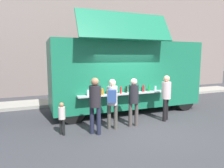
# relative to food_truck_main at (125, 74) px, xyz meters

# --- Properties ---
(ground_plane) EXTENTS (60.00, 60.00, 0.00)m
(ground_plane) POSITION_rel_food_truck_main_xyz_m (-0.54, -2.08, -1.67)
(ground_plane) COLOR #38383D
(curb_strip) EXTENTS (28.00, 1.60, 0.15)m
(curb_strip) POSITION_rel_food_truck_main_xyz_m (-4.00, 2.62, -1.60)
(curb_strip) COLOR #9E998E
(curb_strip) RESTS_ON ground
(building_behind) EXTENTS (32.00, 2.40, 10.72)m
(building_behind) POSITION_rel_food_truck_main_xyz_m (-3.00, 6.52, 3.69)
(building_behind) COLOR gray
(building_behind) RESTS_ON ground
(food_truck_main) EXTENTS (6.55, 2.98, 4.06)m
(food_truck_main) POSITION_rel_food_truck_main_xyz_m (0.00, 0.00, 0.00)
(food_truck_main) COLOR #19714F
(food_truck_main) RESTS_ON ground
(trash_bin) EXTENTS (0.60, 0.60, 0.98)m
(trash_bin) POSITION_rel_food_truck_main_xyz_m (4.40, 2.32, -1.18)
(trash_bin) COLOR #2D6135
(trash_bin) RESTS_ON ground
(customer_front_ordering) EXTENTS (0.35, 0.34, 1.69)m
(customer_front_ordering) POSITION_rel_food_truck_main_xyz_m (-0.69, -2.04, -0.67)
(customer_front_ordering) COLOR #4B4342
(customer_front_ordering) RESTS_ON ground
(customer_mid_with_backpack) EXTENTS (0.45, 0.55, 1.69)m
(customer_mid_with_backpack) POSITION_rel_food_truck_main_xyz_m (-1.49, -2.04, -0.64)
(customer_mid_with_backpack) COLOR #4A4943
(customer_mid_with_backpack) RESTS_ON ground
(customer_rear_waiting) EXTENTS (0.36, 0.36, 1.78)m
(customer_rear_waiting) POSITION_rel_food_truck_main_xyz_m (-2.14, -2.22, -0.61)
(customer_rear_waiting) COLOR #1E2136
(customer_rear_waiting) RESTS_ON ground
(customer_extra_browsing) EXTENTS (0.35, 0.35, 1.73)m
(customer_extra_browsing) POSITION_rel_food_truck_main_xyz_m (0.76, -1.94, -0.64)
(customer_extra_browsing) COLOR black
(customer_extra_browsing) RESTS_ON ground
(child_near_queue) EXTENTS (0.21, 0.21, 1.03)m
(child_near_queue) POSITION_rel_food_truck_main_xyz_m (-3.11, -1.89, -1.06)
(child_near_queue) COLOR black
(child_near_queue) RESTS_ON ground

